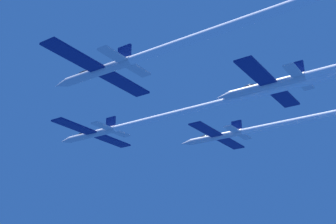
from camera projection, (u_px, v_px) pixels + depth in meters
name	position (u px, v px, depth m)	size (l,w,h in m)	color
jet_lead	(187.00, 111.00, 79.27)	(21.01, 76.94, 3.48)	silver
jet_left_wing	(203.00, 35.00, 56.27)	(21.01, 65.44, 3.48)	silver
jet_right_wing	(310.00, 118.00, 86.19)	(21.01, 71.21, 3.48)	silver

